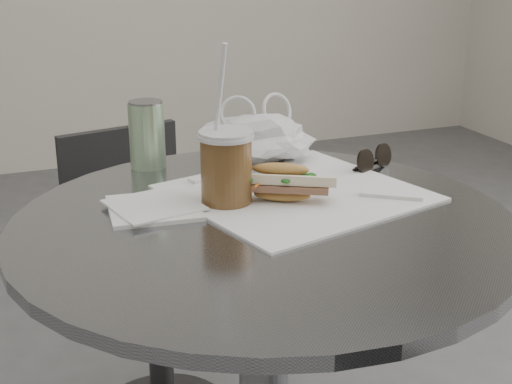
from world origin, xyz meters
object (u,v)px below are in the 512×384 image
object	(u,v)px
sunglasses	(373,160)
drink_can	(147,135)
iced_coffee	(226,167)
banh_mi	(282,183)
cafe_table	(264,375)
chair_far	(151,298)

from	to	relation	value
sunglasses	drink_can	distance (m)	0.41
iced_coffee	banh_mi	bearing A→B (deg)	-17.28
sunglasses	cafe_table	bearing A→B (deg)	-174.88
cafe_table	sunglasses	xyz separation A→B (m)	(0.28, 0.15, 0.29)
chair_far	banh_mi	xyz separation A→B (m)	(0.10, -0.54, 0.45)
cafe_table	drink_can	size ratio (longest dim) A/B	6.19
banh_mi	sunglasses	size ratio (longest dim) A/B	1.96
iced_coffee	sunglasses	world-z (taller)	iced_coffee
drink_can	chair_far	bearing A→B (deg)	79.86
cafe_table	iced_coffee	size ratio (longest dim) A/B	2.99
iced_coffee	drink_can	world-z (taller)	iced_coffee
cafe_table	chair_far	distance (m)	0.62
drink_can	cafe_table	bearing A→B (deg)	-72.12
chair_far	drink_can	bearing A→B (deg)	67.39
sunglasses	chair_far	bearing A→B (deg)	102.26
banh_mi	sunglasses	distance (m)	0.25
chair_far	banh_mi	size ratio (longest dim) A/B	3.76
chair_far	cafe_table	bearing A→B (deg)	82.48
sunglasses	drink_can	world-z (taller)	drink_can
cafe_table	chair_far	xyz separation A→B (m)	(-0.05, 0.60, -0.15)
cafe_table	iced_coffee	world-z (taller)	iced_coffee
cafe_table	drink_can	world-z (taller)	drink_can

